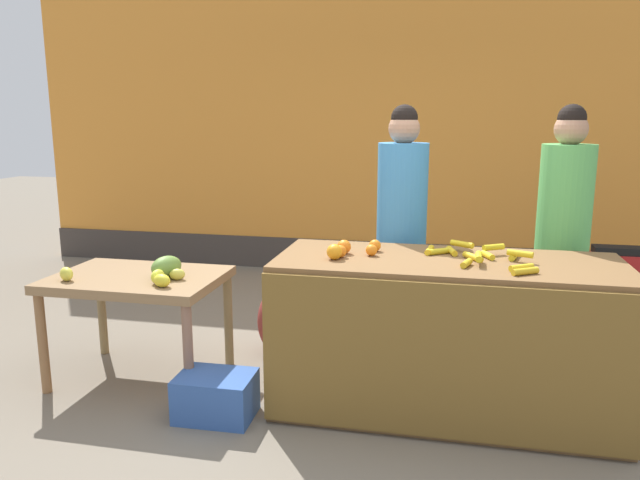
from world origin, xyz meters
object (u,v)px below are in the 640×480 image
at_px(vendor_woman_blue_shirt, 401,237).
at_px(produce_crate, 216,396).
at_px(produce_sack, 281,320).
at_px(parked_motorcycle, 632,284).
at_px(vendor_woman_green_shirt, 562,243).

bearing_deg(vendor_woman_blue_shirt, produce_crate, -132.70).
distance_m(produce_crate, produce_sack, 1.03).
bearing_deg(produce_crate, parked_motorcycle, 36.90).
distance_m(vendor_woman_blue_shirt, produce_sack, 1.08).
xyz_separation_m(vendor_woman_blue_shirt, vendor_woman_green_shirt, (1.05, 0.04, -0.00)).
bearing_deg(vendor_woman_blue_shirt, vendor_woman_green_shirt, 2.35).
relative_size(vendor_woman_blue_shirt, produce_sack, 3.50).
bearing_deg(vendor_woman_green_shirt, produce_sack, -177.72).
height_order(vendor_woman_blue_shirt, produce_crate, vendor_woman_blue_shirt).
height_order(vendor_woman_blue_shirt, parked_motorcycle, vendor_woman_blue_shirt).
height_order(parked_motorcycle, produce_crate, parked_motorcycle).
relative_size(vendor_woman_blue_shirt, produce_crate, 4.10).
distance_m(vendor_woman_blue_shirt, vendor_woman_green_shirt, 1.05).
distance_m(vendor_woman_green_shirt, produce_crate, 2.42).
xyz_separation_m(vendor_woman_blue_shirt, parked_motorcycle, (1.78, 1.02, -0.51)).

